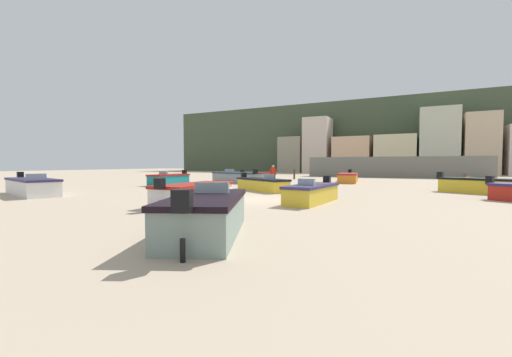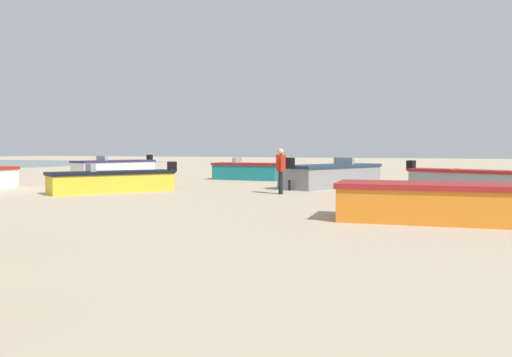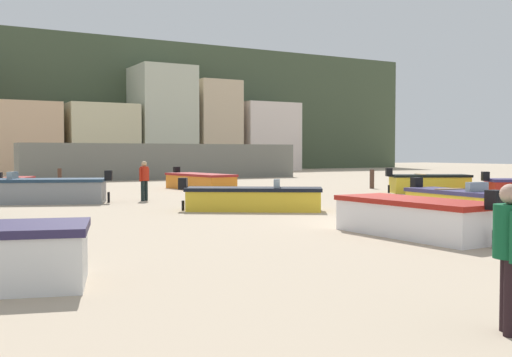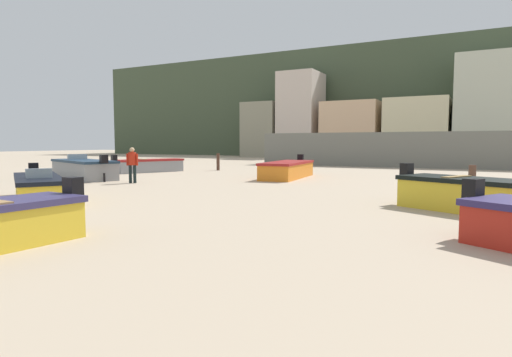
{
  "view_description": "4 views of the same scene",
  "coord_description": "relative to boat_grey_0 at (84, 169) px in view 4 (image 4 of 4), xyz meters",
  "views": [
    {
      "loc": [
        6.82,
        -13.6,
        1.71
      ],
      "look_at": [
        -0.65,
        1.51,
        0.94
      ],
      "focal_mm": 22.18,
      "sensor_mm": 36.0,
      "label": 1
    },
    {
      "loc": [
        13.28,
        17.03,
        1.6
      ],
      "look_at": [
        -2.74,
        10.06,
        0.59
      ],
      "focal_mm": 35.56,
      "sensor_mm": 36.0,
      "label": 2
    },
    {
      "loc": [
        -11.67,
        -13.35,
        1.95
      ],
      "look_at": [
        2.51,
        12.24,
        0.73
      ],
      "focal_mm": 42.94,
      "sensor_mm": 36.0,
      "label": 3
    },
    {
      "loc": [
        10.32,
        -3.93,
        1.82
      ],
      "look_at": [
        3.56,
        9.06,
        0.6
      ],
      "focal_mm": 30.07,
      "sensor_mm": 36.0,
      "label": 4
    }
  ],
  "objects": [
    {
      "name": "boat_grey_8",
      "position": [
        -0.25,
        5.21,
        -0.07
      ],
      "size": [
        2.66,
        4.53,
        1.13
      ],
      "rotation": [
        0.0,
        0.0,
        5.91
      ],
      "color": "gray",
      "rests_on": "ground"
    },
    {
      "name": "boat_yellow_2",
      "position": [
        17.84,
        -2.78,
        -0.03
      ],
      "size": [
        4.02,
        2.98,
        1.21
      ],
      "rotation": [
        0.0,
        0.0,
        4.25
      ],
      "color": "gold",
      "rests_on": "ground"
    },
    {
      "name": "townhouse_far_left",
      "position": [
        -7.05,
        35.37,
        3.02
      ],
      "size": [
        4.62,
        5.6,
        7.01
      ],
      "primitive_type": "cube",
      "color": "gray",
      "rests_on": "ground"
    },
    {
      "name": "beach_walker_distant",
      "position": [
        4.06,
        -0.77,
        0.47
      ],
      "size": [
        0.51,
        0.46,
        1.62
      ],
      "rotation": [
        0.0,
        0.0,
        3.6
      ],
      "color": "black",
      "rests_on": "ground"
    },
    {
      "name": "boat_yellow_7",
      "position": [
        5.85,
        -6.76,
        -0.08
      ],
      "size": [
        4.52,
        3.51,
        1.11
      ],
      "rotation": [
        0.0,
        0.0,
        4.14
      ],
      "color": "gold",
      "rests_on": "ground"
    },
    {
      "name": "townhouse_centre_left",
      "position": [
        4.48,
        35.99,
        2.83
      ],
      "size": [
        6.51,
        6.82,
        6.63
      ],
      "primitive_type": "cube",
      "color": "#DAB189",
      "rests_on": "ground"
    },
    {
      "name": "townhouse_centre_right",
      "position": [
        18.3,
        35.6,
        4.94
      ],
      "size": [
        5.74,
        6.05,
        10.84
      ],
      "primitive_type": "cube",
      "color": "beige",
      "rests_on": "ground"
    },
    {
      "name": "boat_grey_0",
      "position": [
        0.0,
        0.0,
        0.0
      ],
      "size": [
        5.44,
        3.47,
        1.27
      ],
      "rotation": [
        0.0,
        0.0,
        1.2
      ],
      "color": "gray",
      "rests_on": "ground"
    },
    {
      "name": "townhouse_centre",
      "position": [
        11.74,
        35.39,
        2.87
      ],
      "size": [
        6.65,
        5.63,
        6.71
      ],
      "primitive_type": "cube",
      "color": "beige",
      "rests_on": "ground"
    },
    {
      "name": "boat_orange_5",
      "position": [
        9.14,
        5.17,
        -0.05
      ],
      "size": [
        2.18,
        5.32,
        1.17
      ],
      "rotation": [
        0.0,
        0.0,
        3.26
      ],
      "color": "orange",
      "rests_on": "ground"
    },
    {
      "name": "mooring_post_mid_beach",
      "position": [
        2.58,
        8.73,
        0.08
      ],
      "size": [
        0.21,
        0.21,
        1.13
      ],
      "primitive_type": "cylinder",
      "color": "#482E22",
      "rests_on": "ground"
    },
    {
      "name": "townhouse_left",
      "position": [
        -2.01,
        35.21,
        4.77
      ],
      "size": [
        4.7,
        5.26,
        10.5
      ],
      "primitive_type": "cube",
      "color": "beige",
      "rests_on": "ground"
    },
    {
      "name": "harbor_pier",
      "position": [
        12.27,
        18.58,
        0.83
      ],
      "size": [
        21.06,
        2.4,
        2.63
      ],
      "primitive_type": "cube",
      "color": "slate",
      "rests_on": "ground"
    },
    {
      "name": "mooring_post_near_water",
      "position": [
        17.78,
        1.45,
        0.04
      ],
      "size": [
        0.25,
        0.25,
        1.05
      ],
      "primitive_type": "cylinder",
      "color": "#4C342A",
      "rests_on": "ground"
    },
    {
      "name": "headland_hill",
      "position": [
        7.64,
        54.58,
        6.6
      ],
      "size": [
        90.0,
        32.0,
        14.17
      ],
      "primitive_type": "cube",
      "color": "#404E37",
      "rests_on": "ground"
    }
  ]
}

